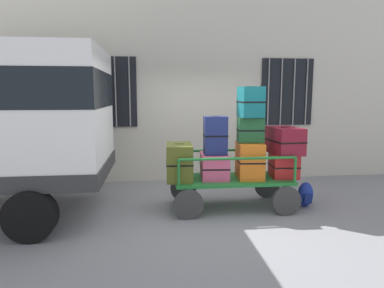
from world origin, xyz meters
TOP-DOWN VIEW (x-y plane):
  - ground_plane at (0.00, 0.00)m, footprint 40.00×40.00m
  - building_wall at (0.00, 2.22)m, footprint 12.00×0.37m
  - luggage_cart at (0.47, 0.05)m, footprint 2.07×1.02m
  - cart_railing at (0.47, 0.05)m, footprint 1.94×0.88m
  - suitcase_left_bottom at (-0.43, 0.05)m, footprint 0.46×0.72m
  - suitcase_midleft_bottom at (0.17, 0.09)m, footprint 0.50×0.68m
  - suitcase_midleft_middle at (0.17, 0.01)m, footprint 0.39×0.29m
  - suitcase_center_bottom at (0.78, 0.04)m, footprint 0.48×0.67m
  - suitcase_center_middle at (0.78, 0.03)m, footprint 0.46×0.31m
  - suitcase_center_top at (0.78, 0.06)m, footprint 0.39×0.46m
  - suitcase_midright_bottom at (1.38, 0.02)m, footprint 0.48×0.52m
  - suitcase_midright_middle at (1.38, 0.03)m, footprint 0.52×0.75m
  - backpack at (1.76, -0.07)m, footprint 0.27×0.22m

SIDE VIEW (x-z plane):
  - ground_plane at x=0.00m, z-range 0.00..0.00m
  - backpack at x=1.76m, z-range 0.00..0.44m
  - luggage_cart at x=0.47m, z-range 0.14..0.67m
  - suitcase_midright_bottom at x=1.38m, z-range 0.52..0.93m
  - suitcase_midleft_bottom at x=0.17m, z-range 0.52..0.95m
  - suitcase_left_bottom at x=-0.43m, z-range 0.52..1.13m
  - suitcase_center_bottom at x=0.78m, z-range 0.52..1.14m
  - cart_railing at x=0.47m, z-range 0.66..1.10m
  - suitcase_midright_middle at x=1.38m, z-range 0.93..1.39m
  - suitcase_midleft_middle at x=0.17m, z-range 0.95..1.59m
  - suitcase_center_middle at x=0.78m, z-range 1.14..1.56m
  - suitcase_center_top at x=0.78m, z-range 1.56..2.08m
  - building_wall at x=0.00m, z-range 0.00..5.00m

